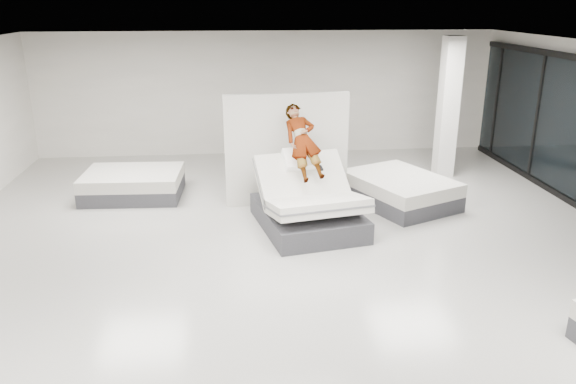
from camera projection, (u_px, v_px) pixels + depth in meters
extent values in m
plane|color=#AAA7A0|center=(296.00, 268.00, 8.70)|extent=(14.00, 14.00, 0.00)
plane|color=black|center=(297.00, 57.00, 7.66)|extent=(14.00, 14.00, 0.00)
cube|color=silver|center=(266.00, 94.00, 14.77)|extent=(12.00, 0.04, 3.20)
cube|color=#36373B|center=(308.00, 217.00, 10.20)|extent=(2.02, 2.45, 0.38)
cube|color=silver|center=(302.00, 179.00, 10.31)|extent=(1.79, 1.30, 0.86)
cube|color=#5C5C61|center=(302.00, 179.00, 10.31)|extent=(1.79, 1.19, 0.71)
cube|color=silver|center=(317.00, 206.00, 9.60)|extent=(1.82, 1.41, 0.43)
cube|color=#5C5C61|center=(317.00, 206.00, 9.60)|extent=(1.83, 1.40, 0.24)
cube|color=white|center=(300.00, 159.00, 10.32)|extent=(0.67, 0.54, 0.39)
imported|color=slate|center=(303.00, 155.00, 10.11)|extent=(0.83, 1.49, 1.30)
cube|color=black|center=(321.00, 168.00, 9.91)|extent=(0.08, 0.15, 0.08)
cube|color=silver|center=(287.00, 150.00, 11.12)|extent=(2.46, 0.28, 2.24)
cube|color=#36373B|center=(399.00, 196.00, 11.39)|extent=(2.28, 2.54, 0.31)
cube|color=silver|center=(400.00, 183.00, 11.30)|extent=(2.28, 2.54, 0.26)
cube|color=#36373B|center=(134.00, 190.00, 11.82)|extent=(2.04, 1.57, 0.30)
cube|color=silver|center=(133.00, 177.00, 11.73)|extent=(2.04, 1.57, 0.25)
cube|color=silver|center=(448.00, 108.00, 12.79)|extent=(0.40, 0.40, 3.20)
cube|color=black|center=(538.00, 117.00, 12.55)|extent=(0.09, 0.08, 2.80)
cube|color=black|center=(497.00, 102.00, 14.43)|extent=(0.09, 0.08, 2.80)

